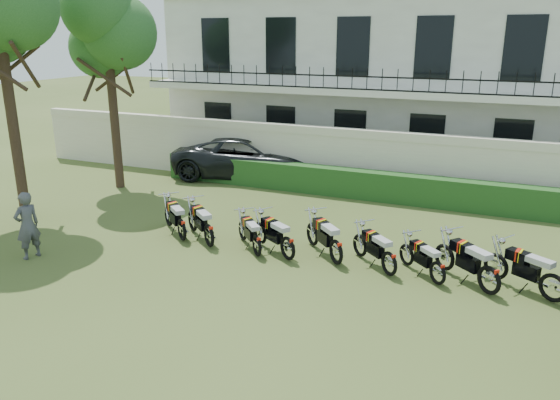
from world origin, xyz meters
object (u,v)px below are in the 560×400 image
at_px(motorcycle_7, 490,273).
at_px(suv, 249,157).
at_px(motorcycle_4, 336,246).
at_px(inspector, 27,225).
at_px(motorcycle_0, 182,225).
at_px(motorcycle_2, 257,241).
at_px(motorcycle_3, 288,243).
at_px(motorcycle_8, 554,281).
at_px(motorcycle_1, 209,230).
at_px(motorcycle_5, 389,258).
at_px(motorcycle_6, 438,268).
at_px(tree_west_near, 107,24).

bearing_deg(motorcycle_7, suv, 94.26).
height_order(motorcycle_4, inspector, inspector).
height_order(motorcycle_0, motorcycle_2, motorcycle_0).
height_order(motorcycle_2, motorcycle_3, motorcycle_3).
distance_m(motorcycle_0, inspector, 3.93).
bearing_deg(motorcycle_8, suv, 88.72).
distance_m(motorcycle_1, motorcycle_5, 4.90).
bearing_deg(motorcycle_3, motorcycle_1, 123.39).
distance_m(motorcycle_8, inspector, 12.62).
bearing_deg(suv, motorcycle_0, 179.96).
bearing_deg(suv, motorcycle_6, -141.72).
distance_m(tree_west_near, motorcycle_3, 10.82).
bearing_deg(motorcycle_7, motorcycle_2, 132.03).
distance_m(motorcycle_1, inspector, 4.62).
relative_size(tree_west_near, motorcycle_2, 5.90).
xyz_separation_m(motorcycle_2, suv, (-3.84, 7.25, 0.37)).
distance_m(motorcycle_2, motorcycle_6, 4.56).
height_order(motorcycle_0, motorcycle_4, motorcycle_4).
distance_m(motorcycle_3, motorcycle_5, 2.60).
bearing_deg(motorcycle_5, motorcycle_0, 132.31).
bearing_deg(suv, motorcycle_5, -145.71).
bearing_deg(motorcycle_3, motorcycle_6, -56.46).
distance_m(motorcycle_0, motorcycle_4, 4.47).
bearing_deg(motorcycle_3, motorcycle_0, 121.30).
bearing_deg(motorcycle_8, tree_west_near, 107.12).
xyz_separation_m(motorcycle_0, motorcycle_5, (5.83, 0.00, -0.02)).
distance_m(motorcycle_6, motorcycle_7, 1.12).
bearing_deg(motorcycle_5, motorcycle_8, -46.68).
distance_m(motorcycle_0, motorcycle_5, 5.83).
height_order(motorcycle_4, motorcycle_6, motorcycle_4).
xyz_separation_m(motorcycle_4, motorcycle_6, (2.50, -0.16, -0.07)).
distance_m(motorcycle_7, inspector, 11.33).
bearing_deg(inspector, motorcycle_3, 126.67).
relative_size(tree_west_near, motorcycle_4, 5.23).
xyz_separation_m(motorcycle_3, motorcycle_4, (1.23, 0.21, 0.02)).
bearing_deg(tree_west_near, suv, 39.89).
relative_size(motorcycle_1, inspector, 0.91).
height_order(motorcycle_6, motorcycle_7, motorcycle_7).
bearing_deg(motorcycle_6, motorcycle_5, 131.50).
relative_size(motorcycle_0, inspector, 0.89).
height_order(motorcycle_6, inspector, inspector).
bearing_deg(motorcycle_7, tree_west_near, 114.70).
bearing_deg(motorcycle_6, motorcycle_0, 133.12).
distance_m(tree_west_near, inspector, 8.45).
xyz_separation_m(motorcycle_3, motorcycle_5, (2.59, 0.09, -0.02)).
bearing_deg(inspector, motorcycle_4, 124.80).
relative_size(motorcycle_5, inspector, 0.82).
height_order(motorcycle_1, motorcycle_6, motorcycle_1).
bearing_deg(motorcycle_1, motorcycle_7, -50.45).
bearing_deg(inspector, tree_west_near, -145.35).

